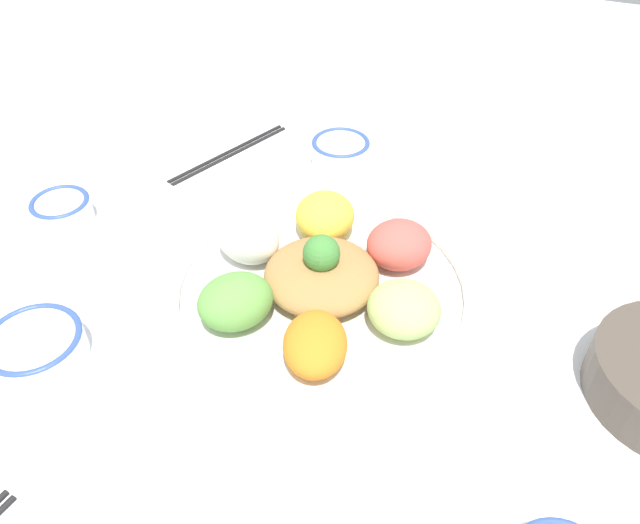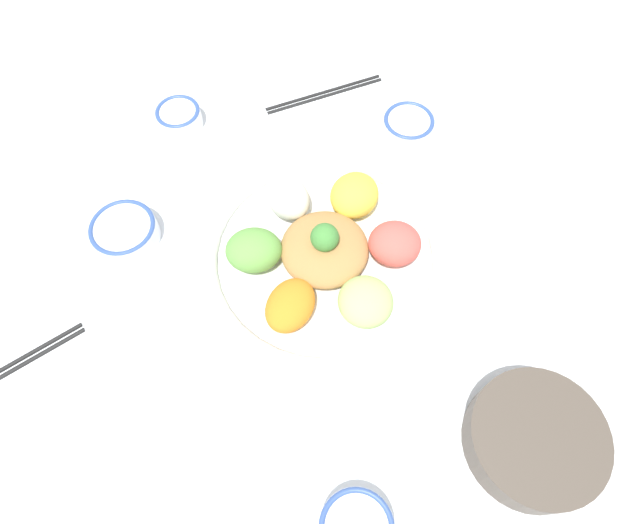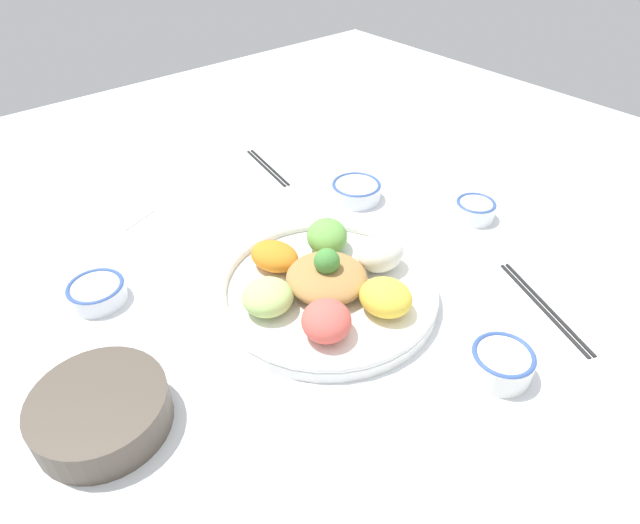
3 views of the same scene
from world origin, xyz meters
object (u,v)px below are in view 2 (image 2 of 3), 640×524
Objects in this scene: sauce_bowl_dark at (179,117)px; chopsticks_pair_far at (324,93)px; salad_platter at (325,253)px; side_serving_bowl at (535,439)px; rice_bowl_blue at (408,127)px; chopsticks_pair_near at (18,363)px; rice_bowl_plain at (125,231)px.

sauce_bowl_dark is 0.28m from chopsticks_pair_far.
salad_platter is 2.10× the size of side_serving_bowl.
rice_bowl_blue is 1.12× the size of sauce_bowl_dark.
side_serving_bowl reaches higher than rice_bowl_blue.
sauce_bowl_dark is 0.49m from chopsticks_pair_near.
salad_platter is 0.30m from rice_bowl_blue.
sauce_bowl_dark is at bearing 88.20° from salad_platter.
salad_platter reaches higher than chopsticks_pair_near.
sauce_bowl_dark is at bearing -146.49° from chopsticks_pair_near.
rice_bowl_plain is 0.25m from chopsticks_pair_near.
side_serving_bowl reaches higher than chopsticks_pair_far.
chopsticks_pair_far is at bearing 0.49° from rice_bowl_plain.
salad_platter is at bearing 90.08° from side_serving_bowl.
rice_bowl_plain reaches higher than chopsticks_pair_far.
sauce_bowl_dark and rice_bowl_plain have the same top height.
sauce_bowl_dark is 0.45× the size of side_serving_bowl.
salad_platter reaches higher than sauce_bowl_dark.
chopsticks_pair_far is (0.46, 0.00, -0.02)m from rice_bowl_plain.
salad_platter reaches higher than side_serving_bowl.
side_serving_bowl reaches higher than sauce_bowl_dark.
side_serving_bowl is (-0.01, -0.78, 0.01)m from sauce_bowl_dark.
sauce_bowl_dark is (0.01, 0.39, -0.01)m from salad_platter.
rice_bowl_plain is at bearing 160.35° from rice_bowl_blue.
chopsticks_pair_far is (0.24, -0.13, -0.02)m from sauce_bowl_dark.
rice_bowl_blue is 0.85× the size of rice_bowl_plain.
side_serving_bowl is at bearing 136.53° from chopsticks_pair_near.
salad_platter is at bearing -164.40° from rice_bowl_blue.
rice_bowl_plain is at bearing 107.18° from side_serving_bowl.
salad_platter is at bearing 67.75° from chopsticks_pair_far.
rice_bowl_blue is at bearing -178.97° from chopsticks_pair_near.
side_serving_bowl is at bearing 90.94° from chopsticks_pair_far.
side_serving_bowl is at bearing -72.82° from rice_bowl_plain.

